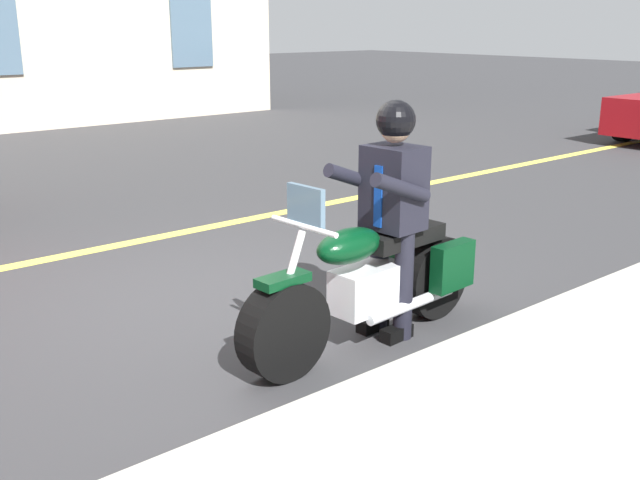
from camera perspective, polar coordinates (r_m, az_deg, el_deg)
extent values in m
plane|color=#333335|center=(6.24, -8.87, -4.84)|extent=(80.00, 80.00, 0.00)
cube|color=#E5DB4C|center=(7.94, -16.38, -0.60)|extent=(60.00, 0.16, 0.01)
cylinder|color=black|center=(4.82, -2.83, -7.01)|extent=(0.67, 0.24, 0.66)
cylinder|color=black|center=(5.87, 8.74, -2.78)|extent=(0.67, 0.24, 0.66)
cube|color=silver|center=(5.30, 3.75, -3.74)|extent=(0.58, 0.31, 0.32)
ellipsoid|color=black|center=(5.05, 2.27, -0.45)|extent=(0.58, 0.31, 0.24)
cube|color=black|center=(5.45, 6.32, 0.31)|extent=(0.72, 0.32, 0.12)
cube|color=black|center=(5.66, 10.24, -1.99)|extent=(0.41, 0.14, 0.36)
cube|color=black|center=(5.92, 6.83, -1.02)|extent=(0.41, 0.14, 0.36)
cylinder|color=silver|center=(4.73, -2.69, -3.95)|extent=(0.35, 0.07, 0.76)
cylinder|color=silver|center=(4.71, -1.28, 1.08)|extent=(0.07, 0.60, 0.04)
cube|color=black|center=(4.69, -2.89, -3.09)|extent=(0.37, 0.18, 0.06)
cylinder|color=silver|center=(5.47, 7.10, -4.96)|extent=(0.90, 0.14, 0.08)
cube|color=slate|center=(4.69, -1.11, 2.54)|extent=(0.06, 0.32, 0.28)
cylinder|color=black|center=(5.40, 6.49, -3.41)|extent=(0.14, 0.14, 0.84)
cube|color=black|center=(5.50, 5.96, -7.19)|extent=(0.27, 0.13, 0.10)
cylinder|color=black|center=(5.55, 4.60, -2.80)|extent=(0.14, 0.14, 0.84)
cube|color=black|center=(5.64, 4.10, -6.49)|extent=(0.27, 0.13, 0.10)
cube|color=black|center=(5.28, 5.74, 4.06)|extent=(0.34, 0.42, 0.60)
cube|color=navy|center=(5.18, 4.56, 3.37)|extent=(0.03, 0.07, 0.44)
cylinder|color=black|center=(5.00, 6.31, 4.03)|extent=(0.56, 0.13, 0.28)
cylinder|color=black|center=(5.29, 2.67, 4.80)|extent=(0.56, 0.13, 0.28)
sphere|color=tan|center=(5.21, 5.88, 8.69)|extent=(0.22, 0.22, 0.22)
sphere|color=black|center=(5.20, 5.90, 9.23)|extent=(0.28, 0.28, 0.28)
cylinder|color=black|center=(15.72, 22.51, 8.26)|extent=(0.64, 0.22, 0.64)
cube|color=slate|center=(18.51, -9.92, 15.55)|extent=(1.10, 0.06, 1.60)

